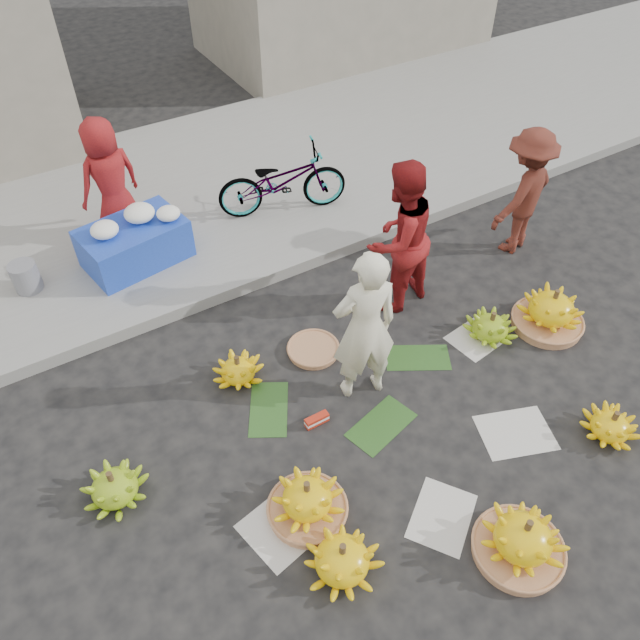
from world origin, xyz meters
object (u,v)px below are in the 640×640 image
banana_bunch_4 (551,311)px  bicycle (282,181)px  banana_bunch_0 (307,501)px  vendor_cream (365,328)px  flower_table (135,241)px

banana_bunch_4 → bicycle: (-1.44, 3.20, 0.33)m
banana_bunch_0 → vendor_cream: vendor_cream is taller
vendor_cream → bicycle: size_ratio=1.02×
banana_bunch_4 → bicycle: size_ratio=0.45×
banana_bunch_0 → bicycle: bicycle is taller
vendor_cream → flower_table: size_ratio=1.33×
flower_table → bicycle: 1.94m
banana_bunch_4 → bicycle: bicycle is taller
banana_bunch_0 → bicycle: bearing=63.9°
banana_bunch_0 → vendor_cream: bearing=38.4°
flower_table → bicycle: bearing=-8.8°
vendor_cream → bicycle: (0.74, 2.90, -0.28)m
bicycle → banana_bunch_0: bearing=170.4°
vendor_cream → flower_table: (-1.20, 2.87, -0.43)m
banana_bunch_4 → vendor_cream: size_ratio=0.44×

